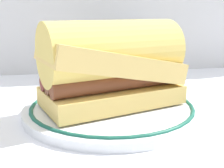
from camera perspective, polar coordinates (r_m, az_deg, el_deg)
The scene contains 4 objects.
ground_plane at distance 0.44m, azimuth -1.66°, elevation -5.77°, with size 1.50×1.50×0.00m, color white.
plate at distance 0.43m, azimuth -0.00°, elevation -4.78°, with size 0.26×0.26×0.01m.
sausage_sandwich at distance 0.42m, azimuth -0.00°, elevation 3.91°, with size 0.22×0.16×0.12m.
drinking_glass at distance 0.64m, azimuth 3.76°, elevation 5.41°, with size 0.06×0.06×0.12m.
Camera 1 is at (-0.06, -0.41, 0.15)m, focal length 46.18 mm.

